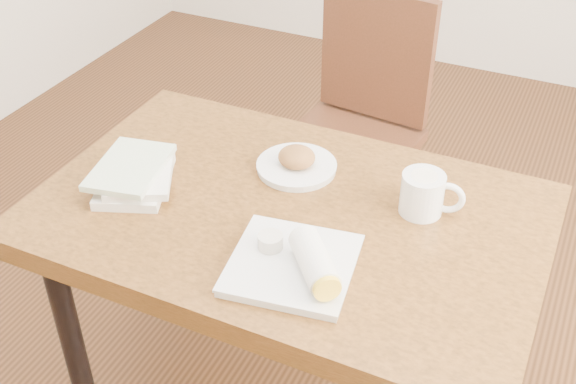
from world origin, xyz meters
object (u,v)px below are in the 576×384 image
at_px(table, 288,237).
at_px(coffee_mug, 424,193).
at_px(chair_far, 359,115).
at_px(book_stack, 135,174).
at_px(plate_scone, 297,163).
at_px(plate_burrito, 299,263).

height_order(table, coffee_mug, coffee_mug).
relative_size(chair_far, coffee_mug, 6.33).
xyz_separation_m(coffee_mug, book_stack, (-0.68, -0.19, -0.02)).
height_order(plate_scone, coffee_mug, coffee_mug).
distance_m(chair_far, plate_burrito, 1.07).
bearing_deg(plate_scone, book_stack, -145.74).
relative_size(plate_scone, plate_burrito, 0.70).
bearing_deg(plate_scone, coffee_mug, -5.75).
xyz_separation_m(table, chair_far, (-0.12, 0.83, -0.11)).
bearing_deg(plate_scone, chair_far, 95.56).
distance_m(table, book_stack, 0.41).
distance_m(chair_far, coffee_mug, 0.85).
height_order(plate_scone, book_stack, plate_scone).
distance_m(plate_burrito, book_stack, 0.52).
distance_m(chair_far, book_stack, 0.96).
relative_size(table, plate_burrito, 4.04).
bearing_deg(plate_burrito, coffee_mug, 61.10).
bearing_deg(plate_scone, table, -72.47).
xyz_separation_m(table, coffee_mug, (0.29, 0.13, 0.14)).
bearing_deg(chair_far, plate_scone, -84.44).
xyz_separation_m(plate_burrito, book_stack, (-0.50, 0.13, 0.00)).
bearing_deg(plate_burrito, plate_scone, 115.13).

